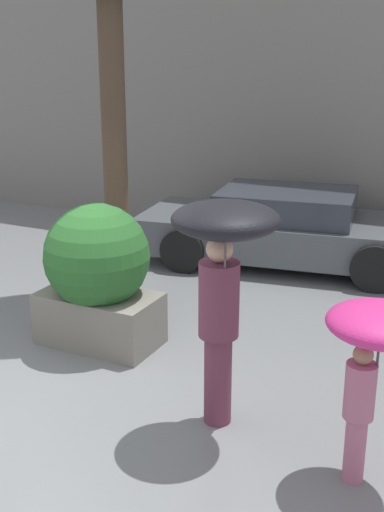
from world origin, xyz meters
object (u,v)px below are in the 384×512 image
Objects in this scene: person_child at (376,342)px; person_adult at (223,263)px; parked_car_near at (286,228)px; planter_box at (98,274)px.

person_adult is at bearing 154.22° from person_child.
person_adult is at bearing -176.93° from parked_car_near.
parked_car_near is at bearing 75.94° from planter_box.
planter_box is at bearing 143.25° from person_child.
person_child reaches higher than parked_car_near.
planter_box is 3.50m from person_child.
person_child is at bearing 40.38° from person_adult.
parked_car_near is (-2.32, 4.99, -0.63)m from person_child.
person_adult is 0.43× the size of parked_car_near.
person_adult is 4.98m from parked_car_near.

